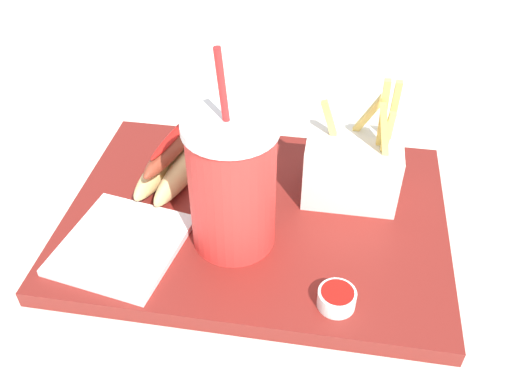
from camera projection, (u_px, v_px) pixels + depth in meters
name	position (u px, v px, depth m)	size (l,w,h in m)	color
ground_plane	(256.00, 230.00, 0.66)	(2.40, 2.40, 0.02)	silver
food_tray	(256.00, 218.00, 0.65)	(0.43, 0.31, 0.02)	maroon
soda_cup	(232.00, 184.00, 0.56)	(0.09, 0.09, 0.23)	red
fries_basket	(352.00, 168.00, 0.64)	(0.11, 0.07, 0.16)	white
hot_dog_1	(177.00, 158.00, 0.68)	(0.09, 0.16, 0.06)	#DBB775
ketchup_cup_1	(257.00, 148.00, 0.71)	(0.03, 0.03, 0.02)	white
ketchup_cup_2	(337.00, 298.00, 0.53)	(0.04, 0.04, 0.02)	white
napkin_stack	(122.00, 245.00, 0.60)	(0.12, 0.13, 0.01)	white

